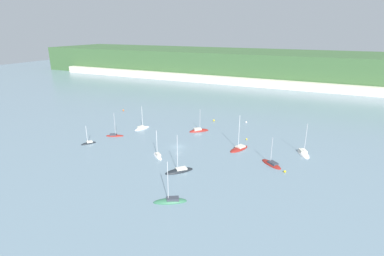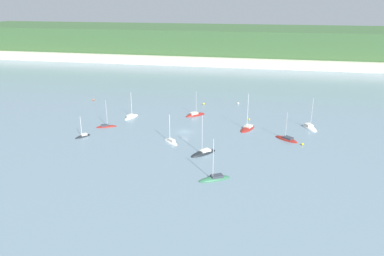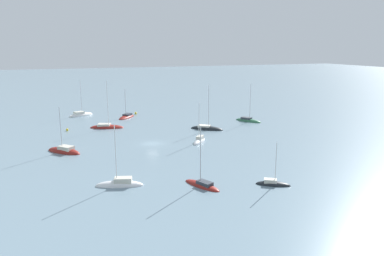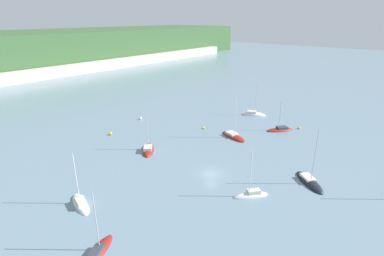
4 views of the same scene
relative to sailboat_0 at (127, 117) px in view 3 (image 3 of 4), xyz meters
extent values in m
plane|color=slate|center=(-33.06, 0.64, -0.10)|extent=(600.00, 600.00, 0.00)
ellipsoid|color=maroon|center=(-0.05, 0.04, -0.10)|extent=(8.15, 7.19, 1.50)
cube|color=#333842|center=(0.47, -0.36, 0.66)|extent=(3.50, 3.32, 0.68)
cylinder|color=#B2B2B7|center=(-0.38, 0.29, 4.50)|extent=(0.14, 0.14, 8.38)
ellipsoid|color=maroon|center=(-60.87, 0.00, -0.10)|extent=(7.23, 4.71, 1.14)
cube|color=#333842|center=(-61.38, -0.24, 0.52)|extent=(2.88, 2.29, 0.60)
cylinder|color=#B2B2B7|center=(-60.55, 0.14, 4.81)|extent=(0.14, 0.14, 9.18)
ellipsoid|color=#2D6647|center=(-18.31, -31.81, -0.10)|extent=(8.31, 6.28, 1.65)
cube|color=#333842|center=(-17.75, -31.47, 0.70)|extent=(3.41, 2.97, 0.68)
cylinder|color=silver|center=(-18.67, -32.02, 5.52)|extent=(0.14, 0.14, 10.32)
ellipsoid|color=maroon|center=(-33.25, 19.38, -0.10)|extent=(7.94, 7.63, 1.94)
cube|color=beige|center=(-33.74, 18.93, 0.86)|extent=(3.49, 3.43, 0.85)
cylinder|color=#B2B2B7|center=(-32.95, 19.66, 4.85)|extent=(0.14, 0.14, 8.82)
ellipsoid|color=black|center=(-64.36, -10.63, -0.10)|extent=(4.34, 5.49, 1.18)
cube|color=beige|center=(-64.13, -10.27, 0.54)|extent=(2.06, 2.29, 0.62)
cylinder|color=silver|center=(-64.51, -10.86, 3.51)|extent=(0.14, 0.14, 6.57)
ellipsoid|color=black|center=(-23.83, -16.45, -0.10)|extent=(7.79, 8.40, 1.84)
cube|color=silver|center=(-23.37, -15.92, 0.69)|extent=(3.50, 3.63, 0.56)
cylinder|color=silver|center=(-24.12, -16.78, 5.96)|extent=(0.14, 0.14, 11.11)
ellipsoid|color=maroon|center=(-12.76, 7.72, -0.10)|extent=(6.17, 9.54, 1.68)
cube|color=beige|center=(-12.50, 8.39, 0.69)|extent=(3.24, 3.82, 0.66)
cylinder|color=silver|center=(-12.92, 7.30, 6.36)|extent=(0.14, 0.14, 12.00)
ellipsoid|color=silver|center=(-35.29, -9.77, -0.10)|extent=(6.20, 5.53, 1.67)
cube|color=beige|center=(-34.88, -10.10, 0.78)|extent=(2.61, 2.45, 0.83)
cylinder|color=silver|center=(-35.54, -9.56, 4.63)|extent=(0.14, 0.14, 8.53)
ellipsoid|color=silver|center=(-56.19, 12.01, -0.10)|extent=(4.27, 7.77, 1.68)
cube|color=beige|center=(-56.37, 11.44, 0.81)|extent=(2.24, 3.02, 0.89)
cylinder|color=silver|center=(-56.08, 12.37, 4.95)|extent=(0.14, 0.14, 9.18)
ellipsoid|color=white|center=(8.14, 12.75, -0.10)|extent=(6.02, 8.45, 1.98)
cube|color=silver|center=(7.86, 13.33, 0.85)|extent=(3.04, 3.46, 0.81)
cylinder|color=silver|center=(8.31, 12.39, 5.60)|extent=(0.14, 0.14, 10.30)
sphere|color=yellow|center=(4.61, -3.83, 0.25)|extent=(0.70, 0.70, 0.70)
sphere|color=yellow|center=(-12.80, 17.80, 0.21)|extent=(0.61, 0.61, 0.61)
camera|label=1|loc=(13.54, -87.10, 40.28)|focal=28.00mm
camera|label=2|loc=(-6.93, -114.16, 42.38)|focal=35.00mm
camera|label=3|loc=(-111.69, 20.83, 21.27)|focal=35.00mm
camera|label=4|loc=(-78.28, -30.76, 30.59)|focal=28.00mm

